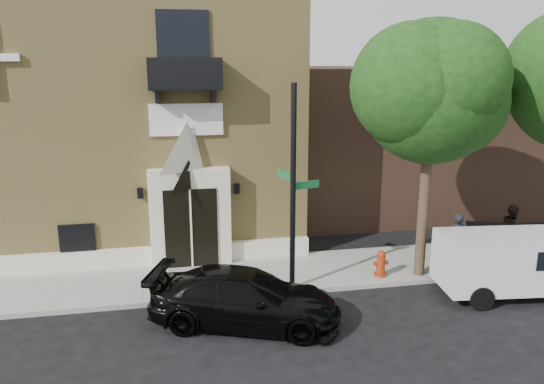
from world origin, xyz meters
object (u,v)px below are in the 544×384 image
at_px(cargo_van, 524,262).
at_px(street_sign, 293,189).
at_px(dumpster, 497,245).
at_px(black_sedan, 245,298).
at_px(fire_hydrant, 381,263).
at_px(pedestrian_near, 456,239).
at_px(pedestrian_far, 512,229).

bearing_deg(cargo_van, street_sign, 173.95).
bearing_deg(dumpster, street_sign, -153.79).
bearing_deg(street_sign, black_sedan, -152.08).
bearing_deg(black_sedan, fire_hydrant, -47.07).
xyz_separation_m(dumpster, pedestrian_near, (-1.40, 0.21, 0.22)).
bearing_deg(pedestrian_near, black_sedan, 19.79).
distance_m(cargo_van, pedestrian_far, 3.31).
relative_size(cargo_van, dumpster, 2.18).
relative_size(pedestrian_near, pedestrian_far, 1.00).
relative_size(black_sedan, pedestrian_near, 2.91).
height_order(cargo_van, street_sign, street_sign).
distance_m(cargo_van, fire_hydrant, 4.09).
bearing_deg(fire_hydrant, pedestrian_near, 10.60).
relative_size(black_sedan, street_sign, 0.83).
xyz_separation_m(black_sedan, dumpster, (8.77, 2.31, 0.06)).
distance_m(black_sedan, street_sign, 3.38).
relative_size(cargo_van, fire_hydrant, 5.62).
distance_m(street_sign, pedestrian_far, 8.58).
xyz_separation_m(street_sign, pedestrian_near, (5.73, 0.85, -2.16)).
xyz_separation_m(cargo_van, pedestrian_far, (1.61, 2.89, -0.03)).
height_order(black_sedan, dumpster, black_sedan).
bearing_deg(street_sign, cargo_van, -29.75).
relative_size(fire_hydrant, dumpster, 0.39).
xyz_separation_m(cargo_van, dumpster, (0.56, 2.09, -0.26)).
bearing_deg(street_sign, dumpster, -12.18).
relative_size(fire_hydrant, pedestrian_near, 0.49).
relative_size(cargo_van, street_sign, 0.79).
height_order(cargo_van, pedestrian_far, pedestrian_far).
bearing_deg(street_sign, fire_hydrant, -11.01).
distance_m(black_sedan, fire_hydrant, 4.97).
xyz_separation_m(black_sedan, fire_hydrant, (4.56, 1.98, -0.16)).
height_order(pedestrian_near, pedestrian_far, pedestrian_far).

